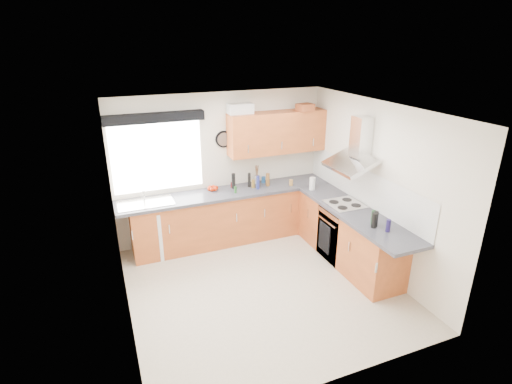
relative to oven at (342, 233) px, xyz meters
name	(u,v)px	position (x,y,z in m)	size (l,w,h in m)	color
ground_plane	(262,286)	(-1.50, -0.30, -0.42)	(3.60, 3.60, 0.00)	beige
ceiling	(263,110)	(-1.50, -0.30, 2.08)	(3.60, 3.60, 0.02)	white
wall_back	(221,167)	(-1.50, 1.50, 0.82)	(3.60, 0.02, 2.50)	silver
wall_front	(339,278)	(-1.50, -2.10, 0.82)	(3.60, 0.02, 2.50)	silver
wall_left	(119,229)	(-3.30, -0.30, 0.82)	(0.02, 3.60, 2.50)	silver
wall_right	(376,188)	(0.30, -0.30, 0.82)	(0.02, 3.60, 2.50)	silver
window	(157,157)	(-2.55, 1.49, 1.12)	(1.40, 0.02, 1.10)	silver
window_blind	(154,118)	(-2.55, 1.40, 1.76)	(1.50, 0.18, 0.14)	black
splashback	(362,186)	(0.29, 0.00, 0.75)	(0.01, 3.00, 0.54)	white
base_cab_back	(222,218)	(-1.60, 1.21, 0.01)	(3.00, 0.58, 0.86)	#9E4A21
base_cab_corner	(306,205)	(0.00, 1.20, 0.01)	(0.60, 0.60, 0.86)	#9E4A21
base_cab_right	(348,236)	(0.01, -0.15, 0.01)	(0.58, 2.10, 0.86)	#9E4A21
worktop_back	(227,193)	(-1.50, 1.20, 0.46)	(3.60, 0.62, 0.05)	#32333A
worktop_right	(356,213)	(0.00, -0.30, 0.46)	(0.62, 2.42, 0.05)	#32333A
sink	(145,201)	(-2.83, 1.20, 0.52)	(0.84, 0.46, 0.10)	silver
oven	(342,233)	(0.00, 0.00, 0.00)	(0.56, 0.58, 0.85)	black
hob_plate	(345,204)	(0.00, 0.00, 0.49)	(0.52, 0.52, 0.01)	silver
extractor_hood	(355,150)	(0.10, 0.00, 1.34)	(0.52, 0.78, 0.66)	silver
upper_cabinets	(277,132)	(-0.55, 1.32, 1.38)	(1.70, 0.35, 0.70)	#9E4A21
washing_machine	(169,229)	(-2.50, 1.22, -0.02)	(0.55, 0.53, 0.80)	silver
wall_clock	(224,139)	(-1.45, 1.46, 1.31)	(0.28, 0.28, 0.04)	black
casserole	(239,108)	(-1.19, 1.42, 1.81)	(0.40, 0.29, 0.17)	silver
storage_box	(305,107)	(-0.09, 1.22, 1.78)	(0.26, 0.21, 0.12)	#9C4823
utensil_pot	(257,179)	(-0.89, 1.40, 0.55)	(0.09, 0.09, 0.13)	#A0998A
kitchen_roll	(312,184)	(-0.15, 0.75, 0.59)	(0.10, 0.10, 0.21)	silver
tomato_cluster	(213,188)	(-1.71, 1.35, 0.52)	(0.16, 0.16, 0.07)	#B32105
jar_0	(233,181)	(-1.35, 1.31, 0.61)	(0.06, 0.06, 0.26)	black
jar_1	(263,180)	(-0.78, 1.37, 0.54)	(0.07, 0.07, 0.11)	navy
jar_2	(268,180)	(-0.77, 1.20, 0.60)	(0.07, 0.07, 0.22)	brown
jar_3	(259,184)	(-0.94, 1.21, 0.53)	(0.05, 0.05, 0.10)	#31251B
jar_4	(235,190)	(-1.40, 1.09, 0.54)	(0.04, 0.04, 0.11)	#1E551E
jar_5	(258,182)	(-0.98, 1.12, 0.60)	(0.06, 0.06, 0.23)	navy
jar_6	(232,185)	(-1.37, 1.34, 0.53)	(0.05, 0.05, 0.09)	maroon
jar_7	(249,180)	(-1.08, 1.27, 0.61)	(0.05, 0.05, 0.25)	black
jar_8	(253,184)	(-1.04, 1.21, 0.56)	(0.05, 0.05, 0.14)	olive
jar_9	(291,183)	(-0.39, 1.06, 0.54)	(0.07, 0.07, 0.10)	#A67639
bottle_0	(374,220)	(-0.09, -0.82, 0.59)	(0.07, 0.07, 0.21)	black
bottle_1	(388,226)	(0.01, -0.98, 0.57)	(0.06, 0.06, 0.17)	#1C1444
bottle_2	(373,218)	(-0.04, -0.74, 0.59)	(0.06, 0.06, 0.21)	#133717
bottle_3	(376,219)	(-0.05, -0.79, 0.59)	(0.06, 0.06, 0.22)	black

